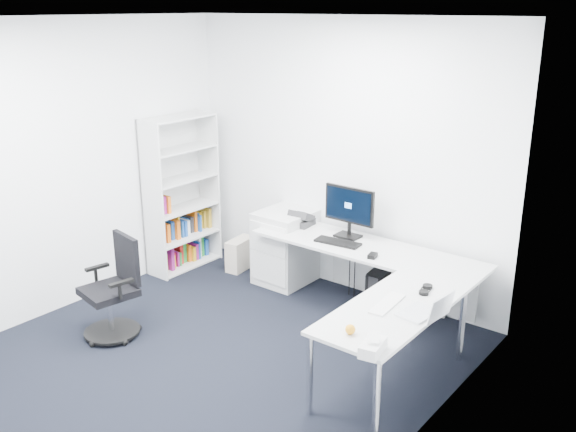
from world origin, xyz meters
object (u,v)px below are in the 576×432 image
Objects in this scene: bookshelf at (182,193)px; monitor at (349,212)px; l_desk at (347,291)px; laptop at (419,300)px; task_chair at (108,289)px.

bookshelf is 3.17× the size of monitor.
laptop reaches higher than l_desk.
bookshelf reaches higher than l_desk.
laptop is (3.18, -0.67, -0.08)m from bookshelf.
l_desk is 1.34× the size of bookshelf.
bookshelf is at bearing 174.38° from laptop.
task_chair is at bearing -66.14° from bookshelf.
l_desk is 2.10m from task_chair.
l_desk is 2.51× the size of task_chair.
task_chair is 2.96× the size of laptop.
l_desk is 1.25m from laptop.
laptop is at bearing -11.85° from bookshelf.
task_chair is at bearing -135.88° from l_desk.
bookshelf is 5.54× the size of laptop.
bookshelf is 3.25m from laptop.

